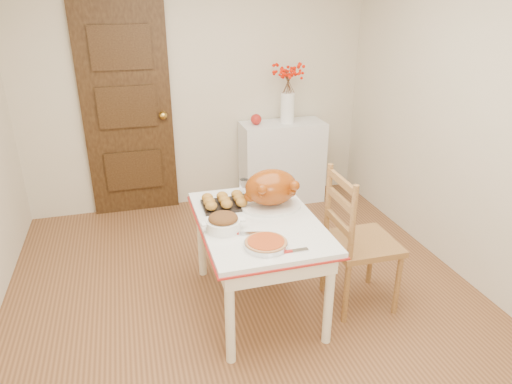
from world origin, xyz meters
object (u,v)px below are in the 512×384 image
object	(u,v)px
kitchen_table	(258,263)
chair_oak	(363,240)
sideboard	(282,162)
turkey_platter	(271,189)
pumpkin_pie	(266,243)

from	to	relation	value
kitchen_table	chair_oak	size ratio (longest dim) A/B	1.13
sideboard	kitchen_table	world-z (taller)	sideboard
sideboard	turkey_platter	xyz separation A→B (m)	(-0.63, -1.57, 0.40)
pumpkin_pie	sideboard	bearing A→B (deg)	68.46
sideboard	pumpkin_pie	size ratio (longest dim) A/B	3.29
chair_oak	turkey_platter	size ratio (longest dim) A/B	2.36
pumpkin_pie	turkey_platter	bearing A→B (deg)	69.34
sideboard	chair_oak	distance (m)	1.90
kitchen_table	turkey_platter	bearing A→B (deg)	48.42
kitchen_table	turkey_platter	distance (m)	0.53
turkey_platter	chair_oak	bearing A→B (deg)	-35.06
chair_oak	pumpkin_pie	bearing A→B (deg)	105.86
turkey_platter	sideboard	bearing A→B (deg)	62.53
sideboard	pumpkin_pie	distance (m)	2.28
sideboard	kitchen_table	bearing A→B (deg)	-114.02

